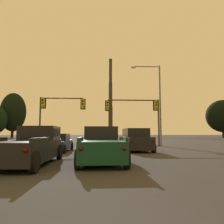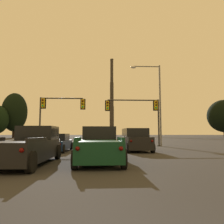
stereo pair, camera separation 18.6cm
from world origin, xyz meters
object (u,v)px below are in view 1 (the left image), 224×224
Objects in this scene: pickup_truck_left_lane_second at (31,147)px; street_lamp at (156,96)px; suv_right_lane_front at (136,140)px; traffic_light_overhead_right at (140,110)px; suv_center_lane_front at (99,140)px; sedan_left_lane_front at (58,143)px; smokestack at (111,105)px; pickup_truck_center_lane_second at (101,146)px; traffic_light_overhead_left at (56,109)px.

pickup_truck_left_lane_second is 0.58× the size of street_lamp.
suv_right_lane_front is 0.78× the size of traffic_light_overhead_right.
suv_center_lane_front is at bearing 69.39° from pickup_truck_left_lane_second.
sedan_left_lane_front is 0.95× the size of suv_right_lane_front.
street_lamp is 0.16× the size of smokestack.
pickup_truck_center_lane_second and pickup_truck_left_lane_second have the same top height.
pickup_truck_left_lane_second is at bearing -94.24° from smokestack.
pickup_truck_center_lane_second reaches higher than sedan_left_lane_front.
pickup_truck_center_lane_second is at bearing -90.41° from suv_center_lane_front.
street_lamp is (6.71, 6.61, 4.95)m from suv_center_lane_front.
suv_right_lane_front is 150.32m from smokestack.
sedan_left_lane_front is at bearing -140.24° from traffic_light_overhead_right.
suv_center_lane_front is 0.52× the size of street_lamp.
suv_center_lane_front is 8.51m from traffic_light_overhead_right.
pickup_truck_center_lane_second is at bearing -115.79° from suv_right_lane_front.
sedan_left_lane_front is 0.08× the size of smokestack.
smokestack reaches higher than suv_center_lane_front.
pickup_truck_left_lane_second is at bearing -132.46° from suv_right_lane_front.
traffic_light_overhead_right is (4.75, 6.25, 3.27)m from suv_center_lane_front.
pickup_truck_left_lane_second is (-6.26, -7.44, -0.09)m from suv_right_lane_front.
traffic_light_overhead_right is at bearing 50.97° from suv_center_lane_front.
pickup_truck_left_lane_second is at bearing -113.64° from suv_center_lane_front.
suv_center_lane_front reaches higher than pickup_truck_center_lane_second.
traffic_light_overhead_right is 143.13m from smokestack.
suv_center_lane_front is 149.98m from smokestack.
pickup_truck_left_lane_second is at bearing -124.20° from street_lamp.
traffic_light_overhead_right reaches higher than suv_center_lane_front.
traffic_light_overhead_left is at bearing 98.17° from pickup_truck_left_lane_second.
suv_right_lane_front is (3.08, -0.49, 0.00)m from suv_center_lane_front.
traffic_light_overhead_left is (-1.59, 6.78, 3.59)m from sedan_left_lane_front.
sedan_left_lane_front is 150.69m from smokestack.
suv_right_lane_front is 0.89× the size of traffic_light_overhead_left.
suv_center_lane_front is 3.37m from sedan_left_lane_front.
traffic_light_overhead_right is (4.57, 13.46, 3.36)m from pickup_truck_center_lane_second.
street_lamp is at bearing 57.02° from pickup_truck_left_lane_second.
pickup_truck_center_lane_second is at bearing -93.03° from smokestack.
smokestack is (11.57, 155.95, 22.72)m from pickup_truck_left_lane_second.
suv_right_lane_front is 9.72m from pickup_truck_left_lane_second.
sedan_left_lane_front is 7.84m from traffic_light_overhead_left.
traffic_light_overhead_left is (-7.99, 6.81, 3.36)m from suv_right_lane_front.
suv_right_lane_front reaches higher than pickup_truck_left_lane_second.
smokestack reaches higher than street_lamp.
traffic_light_overhead_left is 9.66m from traffic_light_overhead_right.
smokestack is at bearing 86.67° from sedan_left_lane_front.
smokestack is at bearing 84.64° from traffic_light_overhead_left.
sedan_left_lane_front is 13.33m from street_lamp.
smokestack is (3.64, 141.77, 19.35)m from traffic_light_overhead_right.
sedan_left_lane_front is 6.41m from suv_right_lane_front.
suv_center_lane_front is 3.12m from suv_right_lane_front.
suv_center_lane_front is 8.54m from pickup_truck_left_lane_second.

